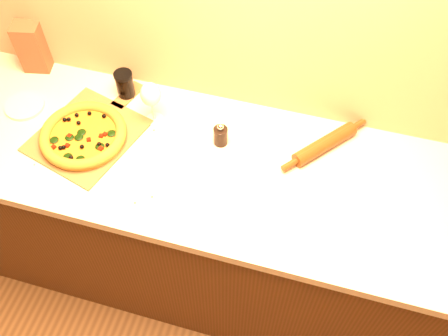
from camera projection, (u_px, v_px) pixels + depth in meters
cabinet at (225, 230)px, 2.16m from camera, size 2.80×0.65×0.86m
countertop at (225, 170)px, 1.80m from camera, size 2.84×0.68×0.04m
pizza_peel at (90, 133)px, 1.87m from camera, size 0.43×0.54×0.01m
pizza at (83, 135)px, 1.83m from camera, size 0.32×0.32×0.05m
bottle_cap at (90, 145)px, 1.83m from camera, size 0.03×0.03×0.01m
pepper_grinder at (221, 135)px, 1.81m from camera, size 0.05×0.05×0.10m
rolling_pin at (325, 144)px, 1.81m from camera, size 0.27×0.32×0.05m
wine_glass at (151, 95)px, 1.80m from camera, size 0.08×0.08×0.19m
paper_bag at (32, 47)px, 2.00m from camera, size 0.12×0.11×0.21m
dark_jar at (125, 85)px, 1.94m from camera, size 0.07×0.07×0.12m
side_plate at (25, 106)px, 1.94m from camera, size 0.19×0.19×0.01m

